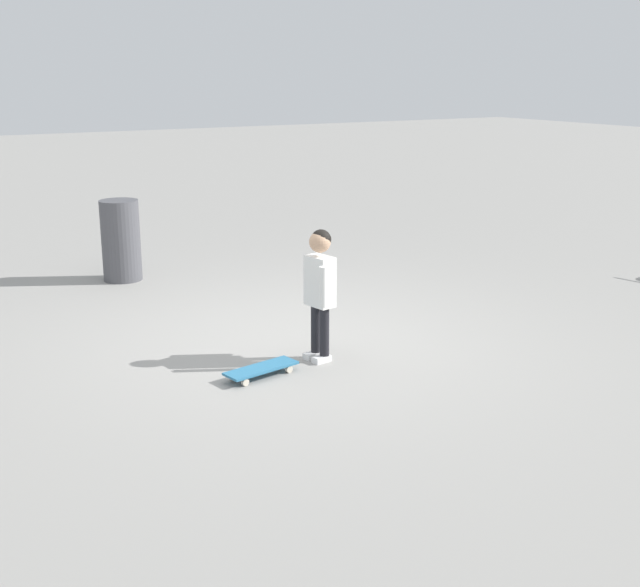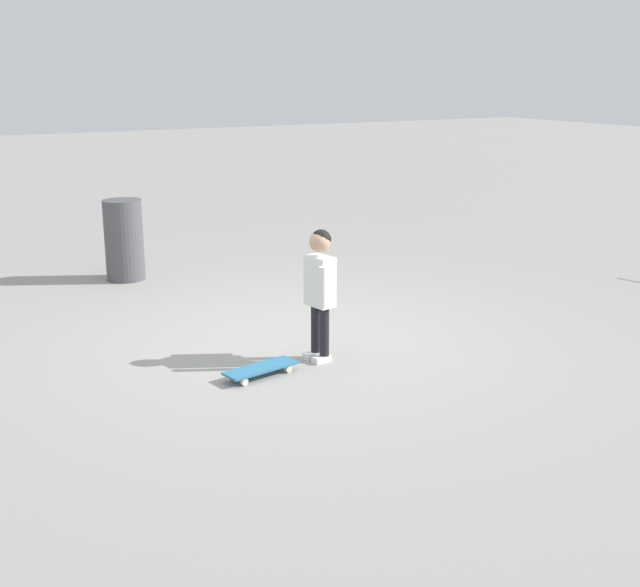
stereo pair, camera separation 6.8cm
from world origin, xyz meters
The scene contains 4 objects.
ground_plane centered at (0.00, 0.00, 0.00)m, with size 50.00×50.00×0.00m, color gray.
child_person centered at (-0.55, 0.04, 0.66)m, with size 0.39×0.21×1.06m.
skateboard centered at (-0.65, 0.61, 0.06)m, with size 0.30×0.62×0.07m.
trash_bin centered at (2.78, 0.62, 0.44)m, with size 0.42×0.42×0.89m, color #4C4C51.
Camera 1 is at (-5.91, 3.16, 2.25)m, focal length 45.95 mm.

